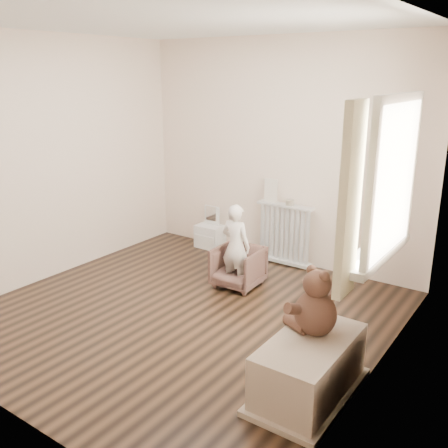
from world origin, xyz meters
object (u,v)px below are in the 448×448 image
Objects in this scene: radiator at (284,232)px; toy_bench at (309,369)px; child at (236,246)px; teddy_bear at (316,302)px; armchair at (238,267)px; plush_cat at (386,228)px; toy_vanity at (210,227)px.

radiator is 2.55m from toy_bench.
toy_bench is at bearing 137.14° from child.
teddy_bear reaches higher than toy_bench.
child reaches higher than armchair.
radiator is at bearing 82.16° from armchair.
teddy_bear is 1.68× the size of plush_cat.
toy_bench is at bearing -41.02° from toy_vanity.
radiator reaches higher than toy_vanity.
toy_vanity is 1.12× the size of teddy_bear.
teddy_bear is 0.99m from plush_cat.
teddy_bear reaches higher than toy_vanity.
child is at bearing 164.31° from teddy_bear.
toy_vanity reaches higher than toy_bench.
toy_vanity is 3.23m from toy_bench.
armchair is (-0.08, -0.86, -0.17)m from radiator.
plush_cat is at bearing -23.02° from toy_vanity.
toy_bench is at bearing -120.60° from plush_cat.
toy_vanity is 3.16m from teddy_bear.
radiator is 2.45m from teddy_bear.
radiator is 2.54× the size of plush_cat.
plush_cat is (1.58, -0.26, 0.78)m from armchair.
toy_vanity is at bearing -44.12° from child.
plush_cat reaches higher than armchair.
toy_vanity is 1.29m from armchair.
toy_bench is 1.31m from plush_cat.
radiator is 0.82× the size of child.
toy_bench is 1.88× the size of teddy_bear.
child is 3.10× the size of plush_cat.
toy_bench is (1.44, -1.23, -0.27)m from child.
radiator is at bearing 1.60° from toy_vanity.
armchair is 1.93m from toy_bench.
plush_cat is at bearing 170.06° from child.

